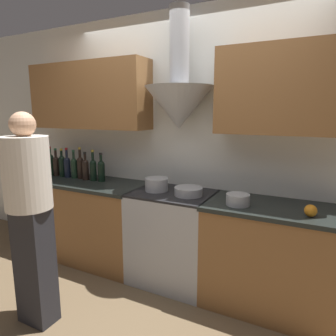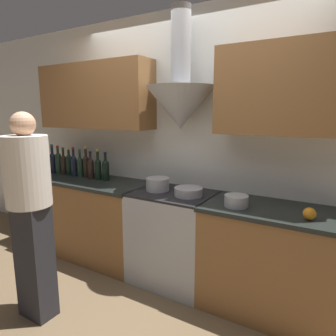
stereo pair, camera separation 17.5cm
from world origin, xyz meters
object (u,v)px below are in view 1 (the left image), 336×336
wine_bottle_3 (62,165)px  wine_bottle_8 (93,169)px  wine_bottle_5 (74,167)px  saucepan (238,199)px  wine_bottle_4 (67,166)px  stock_pot (157,184)px  wine_bottle_2 (56,165)px  person_foreground_left (30,212)px  wine_bottle_1 (50,163)px  wine_bottle_6 (80,166)px  wine_bottle_7 (86,168)px  mixing_bowl (188,191)px  wine_bottle_0 (44,163)px  orange_fruit (311,211)px  wine_bottle_9 (101,170)px  stove_range (173,236)px

wine_bottle_3 → wine_bottle_8: size_ratio=0.97×
wine_bottle_5 → saucepan: 1.92m
wine_bottle_4 → stock_pot: bearing=-2.6°
wine_bottle_2 → person_foreground_left: size_ratio=0.20×
wine_bottle_1 → wine_bottle_6: (0.46, 0.01, -0.00)m
wine_bottle_3 → person_foreground_left: bearing=-53.9°
wine_bottle_4 → wine_bottle_6: 0.18m
wine_bottle_5 → wine_bottle_7: (0.18, -0.01, -0.00)m
wine_bottle_5 → wine_bottle_6: (0.08, 0.01, 0.01)m
stock_pot → mixing_bowl: bearing=-2.5°
wine_bottle_6 → wine_bottle_4: bearing=-172.9°
wine_bottle_7 → stock_pot: size_ratio=1.41×
wine_bottle_7 → wine_bottle_0: bearing=179.6°
mixing_bowl → wine_bottle_2: bearing=177.4°
orange_fruit → person_foreground_left: 2.05m
wine_bottle_3 → mixing_bowl: size_ratio=1.29×
wine_bottle_0 → wine_bottle_4: 0.37m
wine_bottle_4 → orange_fruit: bearing=-4.1°
wine_bottle_5 → wine_bottle_8: wine_bottle_8 is taller
wine_bottle_3 → wine_bottle_7: (0.36, -0.01, -0.01)m
wine_bottle_6 → wine_bottle_2: bearing=-178.1°
wine_bottle_5 → wine_bottle_9: (0.38, 0.01, -0.00)m
wine_bottle_8 → wine_bottle_3: bearing=179.4°
stove_range → wine_bottle_9: bearing=176.3°
mixing_bowl → person_foreground_left: size_ratio=0.16×
stove_range → wine_bottle_1: 1.75m
wine_bottle_8 → stock_pot: bearing=-3.8°
wine_bottle_0 → stock_pot: 1.58m
wine_bottle_5 → person_foreground_left: 1.23m
wine_bottle_3 → orange_fruit: (2.63, -0.19, -0.09)m
wine_bottle_8 → orange_fruit: (2.17, -0.18, -0.09)m
wine_bottle_1 → wine_bottle_5: 0.38m
wine_bottle_1 → wine_bottle_9: size_ratio=1.09×
wine_bottle_2 → stock_pot: 1.39m
wine_bottle_5 → wine_bottle_6: wine_bottle_6 is taller
wine_bottle_0 → mixing_bowl: bearing=-2.0°
stove_range → orange_fruit: bearing=-6.9°
wine_bottle_0 → wine_bottle_5: (0.47, 0.01, -0.01)m
wine_bottle_6 → saucepan: wine_bottle_6 is taller
orange_fruit → wine_bottle_5: bearing=175.5°
wine_bottle_5 → wine_bottle_8: 0.29m
wine_bottle_6 → saucepan: bearing=-5.4°
wine_bottle_1 → wine_bottle_6: bearing=1.8°
saucepan → stock_pot: bearing=173.3°
wine_bottle_0 → wine_bottle_7: wine_bottle_0 is taller
orange_fruit → wine_bottle_6: bearing=175.0°
saucepan → wine_bottle_9: bearing=173.8°
wine_bottle_3 → wine_bottle_2: bearing=176.9°
stove_range → stock_pot: 0.53m
stock_pot → orange_fruit: bearing=-5.5°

